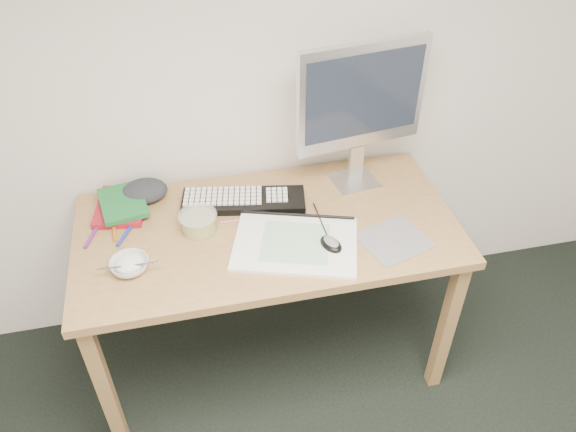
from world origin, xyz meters
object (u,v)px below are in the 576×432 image
object	(u,v)px
keyboard	(243,201)
monitor	(362,100)
desk	(268,243)
sketchpad	(295,244)
rice_bowl	(130,266)

from	to	relation	value
keyboard	monitor	xyz separation A→B (m)	(0.46, 0.05, 0.35)
desk	sketchpad	size ratio (longest dim) A/B	3.24
sketchpad	monitor	size ratio (longest dim) A/B	0.74
monitor	rice_bowl	world-z (taller)	monitor
sketchpad	keyboard	distance (m)	0.31
rice_bowl	sketchpad	bearing A→B (deg)	0.02
sketchpad	keyboard	bearing A→B (deg)	135.14
desk	rice_bowl	bearing A→B (deg)	-166.11
desk	monitor	world-z (taller)	monitor
desk	monitor	xyz separation A→B (m)	(0.40, 0.20, 0.45)
keyboard	rice_bowl	size ratio (longest dim) A/B	3.65
sketchpad	keyboard	size ratio (longest dim) A/B	0.92
desk	sketchpad	world-z (taller)	sketchpad
sketchpad	rice_bowl	world-z (taller)	rice_bowl
sketchpad	monitor	bearing A→B (deg)	62.87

